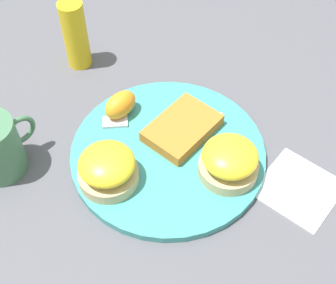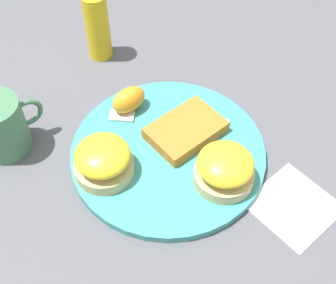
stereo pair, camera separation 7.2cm
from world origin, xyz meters
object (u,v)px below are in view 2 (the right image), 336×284
object	(u,v)px
hashbrown_patty	(186,130)
cup	(2,126)
condiment_bottle	(97,27)
sandwich_benedict_left	(103,160)
sandwich_benedict_right	(225,168)
fork	(161,118)
orange_wedge	(129,100)

from	to	relation	value
hashbrown_patty	cup	distance (m)	0.29
hashbrown_patty	condiment_bottle	world-z (taller)	condiment_bottle
sandwich_benedict_left	condiment_bottle	size ratio (longest dim) A/B	0.69
sandwich_benedict_right	condiment_bottle	distance (m)	0.37
fork	orange_wedge	bearing A→B (deg)	122.73
sandwich_benedict_right	condiment_bottle	size ratio (longest dim) A/B	0.69
sandwich_benedict_right	orange_wedge	size ratio (longest dim) A/B	1.50
orange_wedge	cup	world-z (taller)	cup
condiment_bottle	sandwich_benedict_left	bearing A→B (deg)	-116.79
condiment_bottle	sandwich_benedict_right	bearing A→B (deg)	-88.18
sandwich_benedict_left	sandwich_benedict_right	bearing A→B (deg)	-38.13
sandwich_benedict_left	sandwich_benedict_right	world-z (taller)	same
sandwich_benedict_left	condiment_bottle	world-z (taller)	condiment_bottle
fork	cup	distance (m)	0.25
sandwich_benedict_right	fork	distance (m)	0.16
sandwich_benedict_right	fork	xyz separation A→B (m)	(-0.01, 0.15, -0.03)
orange_wedge	cup	distance (m)	0.20
sandwich_benedict_left	condiment_bottle	distance (m)	0.29
sandwich_benedict_right	hashbrown_patty	size ratio (longest dim) A/B	0.77
hashbrown_patty	condiment_bottle	xyz separation A→B (m)	(-0.02, 0.26, 0.04)
orange_wedge	cup	bearing A→B (deg)	166.43
sandwich_benedict_right	cup	world-z (taller)	cup
sandwich_benedict_right	cup	bearing A→B (deg)	134.21
hashbrown_patty	orange_wedge	xyz separation A→B (m)	(-0.05, 0.10, 0.01)
sandwich_benedict_left	hashbrown_patty	bearing A→B (deg)	-2.65
hashbrown_patty	orange_wedge	size ratio (longest dim) A/B	1.94
sandwich_benedict_left	orange_wedge	bearing A→B (deg)	43.17
sandwich_benedict_left	sandwich_benedict_right	xyz separation A→B (m)	(0.14, -0.11, 0.00)
sandwich_benedict_left	fork	bearing A→B (deg)	18.20
sandwich_benedict_right	sandwich_benedict_left	bearing A→B (deg)	141.87
orange_wedge	fork	world-z (taller)	orange_wedge
sandwich_benedict_right	condiment_bottle	bearing A→B (deg)	91.82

